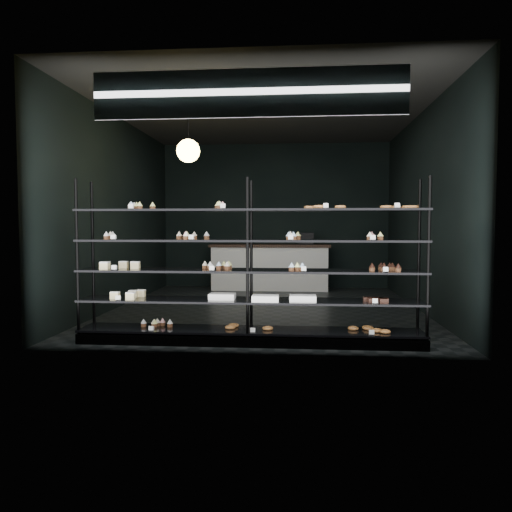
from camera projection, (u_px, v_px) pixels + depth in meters
name	position (u px, v px, depth m)	size (l,w,h in m)	color
room	(266.00, 212.00, 8.18)	(5.01, 6.01, 3.20)	black
display_shelf	(247.00, 289.00, 5.80)	(4.00, 0.50, 1.91)	black
signage	(248.00, 93.00, 5.20)	(3.30, 0.05, 0.50)	#0B143A
pendant_lamp	(188.00, 151.00, 7.17)	(0.33, 0.33, 0.90)	black
service_counter	(270.00, 266.00, 10.73)	(2.56, 0.65, 1.23)	silver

